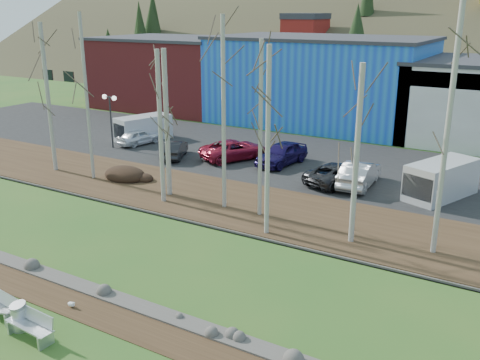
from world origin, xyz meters
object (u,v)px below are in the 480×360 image
Objects in this scene: bench_intact at (31,325)px; bench_damaged at (1,305)px; van_grey at (141,128)px; seagull at (71,304)px; car_1 at (174,149)px; car_5 at (338,173)px; van_white at (439,180)px; car_3 at (282,153)px; car_2 at (235,150)px; car_0 at (139,137)px; litter_bin at (19,318)px; car_4 at (359,174)px; street_lamp at (110,106)px.

bench_damaged is at bearing 172.97° from bench_intact.
van_grey is at bearing 126.11° from bench_intact.
car_1 is at bearing 117.09° from seagull.
van_white is at bearing -155.87° from car_5.
car_2 is at bearing -164.90° from car_3.
car_3 is 0.89× the size of van_white.
car_0 is 23.86m from van_white.
car_0 is (-13.98, 22.51, 0.30)m from litter_bin.
car_1 is 14.12m from car_4.
car_0 reaches higher than bench_damaged.
car_4 is 1.00× the size of car_5.
van_grey is (-13.54, 0.67, 0.21)m from car_3.
car_0 is (-12.63, 22.24, 0.35)m from bench_damaged.
van_white is (11.11, -1.65, 0.27)m from car_3.
car_3 is (-1.25, 23.14, 0.47)m from litter_bin.
car_4 is at bearing -159.72° from car_2.
street_lamp is at bearing -162.41° from car_3.
bench_intact reaches higher than seagull.
car_1 reaches higher than car_0.
car_3 is 0.97× the size of car_5.
van_white is at bearing -1.03° from car_3.
car_0 is at bearing -161.25° from van_white.
car_2 is at bearing 106.95° from bench_intact.
litter_bin is 28.04m from van_grey.
car_1 is (-9.42, 18.78, 0.63)m from seagull.
car_5 is (18.95, 0.32, -2.64)m from street_lamp.
car_4 reaches higher than seagull.
van_grey is at bearing 125.27° from seagull.
car_1 is (-8.99, 20.71, 0.31)m from litter_bin.
car_3 is at bearing 94.97° from seagull.
car_1 is at bearing -155.18° from car_3.
car_2 is at bearing 105.85° from bench_damaged.
van_grey is at bearing -164.19° from van_white.
street_lamp is 20.42m from car_4.
seagull is 0.08× the size of van_grey.
car_1 is at bearing 10.51° from street_lamp.
car_2 is at bearing 104.78° from seagull.
car_4 is at bearing 79.77° from bench_damaged.
street_lamp is at bearing 130.53° from bench_intact.
car_2 reaches higher than seagull.
car_0 is 0.74× the size of van_grey.
car_3 is (0.10, 22.87, 0.52)m from bench_damaged.
litter_bin is 2.01m from seagull.
car_1 is 0.81× the size of car_5.
car_1 is at bearing -156.44° from van_white.
car_3 reaches higher than car_5.
van_white is (9.86, 21.49, 0.74)m from litter_bin.
seagull is 21.29m from car_3.
car_2 is 1.07× the size of car_5.
car_4 is 1.33m from car_5.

